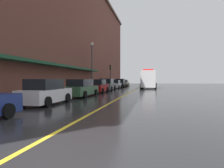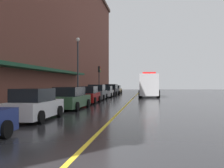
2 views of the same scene
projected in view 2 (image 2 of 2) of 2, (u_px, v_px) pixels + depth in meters
name	position (u px, v px, depth m)	size (l,w,h in m)	color
ground_plane	(132.00, 100.00, 30.69)	(112.00, 112.00, 0.00)	#232326
sidewalk_left	(81.00, 99.00, 31.54)	(2.40, 70.00, 0.15)	#9E9B93
lane_center_stripe	(132.00, 100.00, 30.69)	(0.16, 70.00, 0.01)	gold
brick_building_left	(23.00, 19.00, 31.46)	(12.56, 64.00, 19.49)	brown
parked_car_1	(35.00, 105.00, 13.57)	(1.95, 4.20, 1.65)	silver
parked_car_2	(70.00, 99.00, 19.48)	(2.19, 4.90, 1.65)	#2D5133
parked_car_3	(88.00, 95.00, 25.19)	(2.14, 4.36, 1.64)	maroon
parked_car_4	(97.00, 93.00, 30.60)	(2.19, 4.39, 1.78)	#595B60
parked_car_5	(106.00, 92.00, 36.56)	(2.13, 4.46, 1.55)	silver
parked_car_6	(112.00, 90.00, 42.39)	(2.24, 4.29, 1.80)	black
parked_car_7	(116.00, 90.00, 48.06)	(2.13, 4.26, 1.58)	#A5844C
box_truck	(149.00, 85.00, 37.34)	(2.87, 8.36, 3.41)	silver
parking_meter_0	(107.00, 88.00, 46.04)	(0.14, 0.18, 1.33)	#4C4C51
parking_meter_1	(80.00, 91.00, 28.17)	(0.14, 0.18, 1.33)	#4C4C51
parking_meter_2	(53.00, 94.00, 19.96)	(0.14, 0.18, 1.33)	#4C4C51
street_lamp_left	(78.00, 61.00, 29.35)	(0.44, 0.44, 6.94)	#33383D
traffic_light_near	(99.00, 75.00, 38.59)	(0.38, 0.36, 4.30)	#232326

